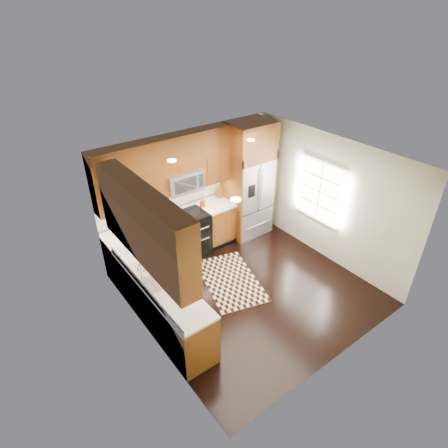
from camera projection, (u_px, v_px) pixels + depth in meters
ground at (249, 289)px, 7.11m from camera, size 4.00×4.00×0.00m
wall_back at (189, 190)px, 7.79m from camera, size 4.00×0.02×2.60m
wall_left at (146, 277)px, 5.40m from camera, size 0.02×4.00×2.60m
wall_right at (328, 199)px, 7.44m from camera, size 0.02×4.00×2.60m
window at (320, 192)px, 7.51m from camera, size 0.04×1.10×1.30m
base_cabinets at (167, 271)px, 6.86m from camera, size 2.85×3.00×0.90m
countertop at (168, 245)px, 6.76m from camera, size 2.86×3.01×0.04m
upper_cabinets at (158, 189)px, 6.20m from camera, size 2.85×3.00×1.15m
range at (189, 234)px, 7.87m from camera, size 0.76×0.67×0.95m
microwave at (183, 181)px, 7.33m from camera, size 0.76×0.40×0.42m
refrigerator at (248, 180)px, 8.19m from camera, size 0.98×0.75×2.60m
sink_faucet at (157, 278)px, 5.86m from camera, size 0.54×0.44×0.37m
rug at (230, 280)px, 7.33m from camera, size 1.38×1.83×0.01m
knife_block at (166, 215)px, 7.42m from camera, size 0.12×0.14×0.24m
utensil_crock at (202, 202)px, 7.88m from camera, size 0.12×0.12×0.33m
cutting_board at (221, 197)px, 8.29m from camera, size 0.28×0.28×0.02m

